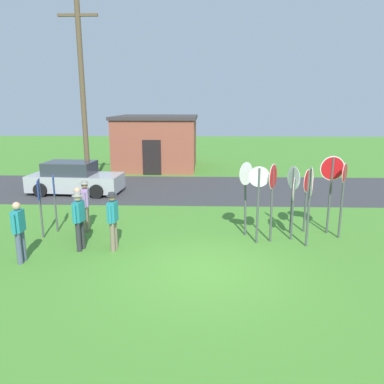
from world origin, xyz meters
TOP-DOWN VIEW (x-y plane):
  - ground_plane at (0.00, 0.00)m, footprint 80.00×80.00m
  - street_asphalt at (0.00, 9.35)m, footprint 60.00×6.40m
  - building_background at (-3.15, 15.68)m, footprint 5.21×5.51m
  - utility_pole at (-5.67, 8.75)m, footprint 1.80×0.24m
  - parked_car_on_street at (-6.20, 8.32)m, footprint 4.42×2.25m
  - stop_sign_far_back at (2.87, 2.94)m, footprint 0.24×0.74m
  - stop_sign_leaning_right at (2.06, 2.14)m, footprint 0.36×0.70m
  - stop_sign_rear_left at (3.36, 3.11)m, footprint 0.40×0.66m
  - stop_sign_leaning_left at (2.75, 2.34)m, footprint 0.23×0.70m
  - stop_sign_center_cluster at (4.32, 2.55)m, footprint 0.34×0.55m
  - stop_sign_low_front at (3.09, 1.79)m, footprint 0.16×0.89m
  - stop_sign_nearest at (4.08, 2.96)m, footprint 0.79×0.12m
  - stop_sign_rear_right at (1.62, 2.01)m, footprint 0.62×0.08m
  - stop_sign_tallest at (1.32, 2.71)m, footprint 0.50×0.58m
  - person_holding_notes at (-3.61, 1.26)m, footprint 0.32×0.56m
  - person_with_sunhat at (-2.63, 1.29)m, footprint 0.32×0.57m
  - person_in_teal at (-4.92, 0.35)m, footprint 0.22×0.57m
  - person_in_dark_shirt at (-3.91, 2.12)m, footprint 0.32×0.55m
  - person_in_blue at (-3.93, 2.91)m, footprint 0.32×0.57m
  - info_panel_leftmost at (-5.16, 2.24)m, footprint 0.20×0.58m
  - info_panel_middle at (-4.93, 2.82)m, footprint 0.25×0.57m

SIDE VIEW (x-z plane):
  - ground_plane at x=0.00m, z-range 0.00..0.00m
  - street_asphalt at x=0.00m, z-range 0.00..0.01m
  - parked_car_on_street at x=-6.20m, z-range -0.07..1.44m
  - person_in_teal at x=-4.92m, z-range 0.11..1.80m
  - person_in_dark_shirt at x=-3.91m, z-range 0.11..1.80m
  - person_holding_notes at x=-3.61m, z-range 0.12..1.85m
  - person_with_sunhat at x=-2.63m, z-range 0.12..1.85m
  - person_in_blue at x=-3.93m, z-range 0.12..1.85m
  - info_panel_leftmost at x=-5.16m, z-range 0.36..2.25m
  - info_panel_middle at x=-4.93m, z-range 0.36..2.28m
  - stop_sign_leaning_left at x=2.75m, z-range 0.36..2.35m
  - stop_sign_rear_left at x=3.36m, z-range 0.39..2.51m
  - stop_sign_far_back at x=2.87m, z-range 0.41..2.66m
  - stop_sign_rear_right at x=1.62m, z-range 0.39..2.78m
  - stop_sign_center_cluster at x=4.32m, z-range 0.40..2.83m
  - stop_sign_tallest at x=1.32m, z-range 0.43..2.84m
  - stop_sign_leaning_right at x=2.06m, z-range 0.46..2.91m
  - stop_sign_low_front at x=3.09m, z-range 0.47..2.91m
  - building_background at x=-3.15m, z-range 0.01..3.42m
  - stop_sign_nearest at x=4.08m, z-range 0.48..3.06m
  - utility_pole at x=-5.67m, z-range 0.18..8.79m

